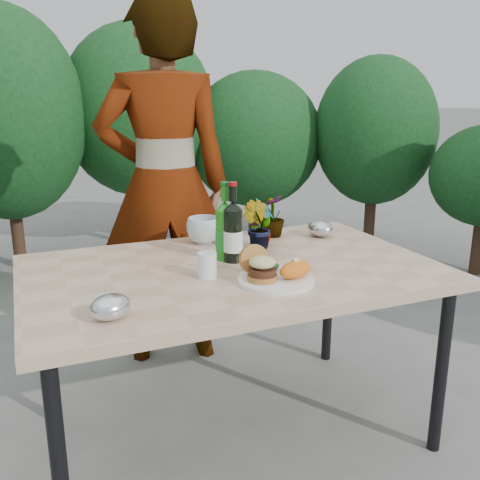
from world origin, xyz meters
name	(u,v)px	position (x,y,z in m)	size (l,w,h in m)	color
ground	(233,431)	(0.00, 0.00, 0.00)	(80.00, 80.00, 0.00)	#62635E
patio_table	(232,280)	(0.00, 0.00, 0.69)	(1.60, 1.00, 0.75)	tan
shrub_hedge	(140,141)	(0.05, 1.81, 1.09)	(6.73, 5.03, 2.08)	#382316
dinner_plate	(276,280)	(0.08, -0.23, 0.76)	(0.28, 0.28, 0.01)	white
burger_stack	(260,266)	(0.03, -0.21, 0.81)	(0.11, 0.16, 0.11)	#B7722D
sweet_potato	(295,269)	(0.15, -0.25, 0.80)	(0.15, 0.08, 0.06)	orange
grilled_veg	(269,267)	(0.10, -0.13, 0.78)	(0.08, 0.05, 0.03)	olive
wine_bottle	(233,233)	(0.03, 0.07, 0.87)	(0.08, 0.08, 0.33)	black
sparkling_water	(225,231)	(0.01, 0.11, 0.87)	(0.08, 0.08, 0.32)	#1D8418
plastic_cup	(207,265)	(-0.13, -0.08, 0.80)	(0.07, 0.07, 0.10)	white
seedling_left	(263,223)	(0.23, 0.20, 0.86)	(0.12, 0.08, 0.22)	#25531C
seedling_mid	(256,227)	(0.17, 0.16, 0.86)	(0.12, 0.10, 0.22)	#28531C
seedling_right	(273,216)	(0.35, 0.36, 0.85)	(0.11, 0.11, 0.20)	#2B561D
blue_bowl	(203,230)	(0.01, 0.37, 0.81)	(0.15, 0.15, 0.12)	silver
foil_packet_left	(111,307)	(-0.53, -0.33, 0.79)	(0.13, 0.11, 0.08)	silver
foil_packet_right	(320,229)	(0.56, 0.27, 0.79)	(0.13, 0.11, 0.08)	silver
person	(165,186)	(-0.05, 0.82, 0.95)	(0.69, 0.45, 1.89)	#9E6D4F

